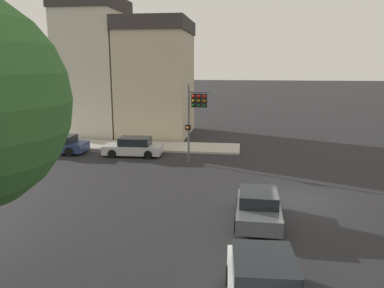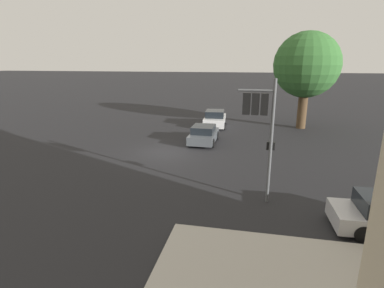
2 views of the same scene
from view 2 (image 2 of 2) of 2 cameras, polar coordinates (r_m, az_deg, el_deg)
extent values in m
plane|color=black|center=(20.69, -4.94, -1.54)|extent=(300.00, 300.00, 0.00)
cylinder|color=#4C3823|center=(29.47, 20.26, 6.25)|extent=(0.83, 0.83, 3.56)
sphere|color=#33662D|center=(29.16, 21.00, 13.91)|extent=(5.77, 5.77, 5.77)
cylinder|color=#515456|center=(13.09, 14.80, 0.13)|extent=(0.14, 0.14, 5.39)
cylinder|color=#515456|center=(12.72, 12.14, 9.94)|extent=(0.19, 1.47, 0.10)
cube|color=black|center=(12.77, 13.65, 7.38)|extent=(0.32, 0.32, 0.90)
sphere|color=red|center=(12.92, 13.77, 8.81)|extent=(0.20, 0.20, 0.20)
sphere|color=#99660F|center=(12.96, 13.68, 7.50)|extent=(0.20, 0.20, 0.20)
sphere|color=#0F511E|center=(13.00, 13.60, 6.19)|extent=(0.20, 0.20, 0.20)
cube|color=black|center=(12.79, 12.00, 7.49)|extent=(0.32, 0.32, 0.90)
sphere|color=red|center=(12.94, 12.13, 8.92)|extent=(0.20, 0.20, 0.20)
sphere|color=#99660F|center=(12.97, 12.05, 7.60)|extent=(0.20, 0.20, 0.20)
sphere|color=#0F511E|center=(13.02, 11.98, 6.30)|extent=(0.20, 0.20, 0.20)
cube|color=black|center=(12.81, 10.35, 7.59)|extent=(0.32, 0.32, 0.90)
sphere|color=red|center=(12.96, 10.49, 9.01)|extent=(0.20, 0.20, 0.20)
sphere|color=#99660F|center=(13.00, 10.42, 7.70)|extent=(0.20, 0.20, 0.20)
sphere|color=#0F511E|center=(13.04, 10.36, 6.40)|extent=(0.20, 0.20, 0.20)
cube|color=black|center=(13.31, 14.76, -0.32)|extent=(0.24, 0.36, 0.35)
sphere|color=orange|center=(13.44, 14.77, -0.16)|extent=(0.18, 0.18, 0.18)
cube|color=#4C5156|center=(22.94, 2.25, 1.50)|extent=(3.85, 1.89, 0.64)
cube|color=black|center=(22.66, 2.20, 2.84)|extent=(2.01, 1.65, 0.53)
cylinder|color=black|center=(24.27, 0.74, 1.88)|extent=(0.65, 0.23, 0.64)
cylinder|color=black|center=(23.99, 4.78, 1.66)|extent=(0.65, 0.23, 0.64)
cylinder|color=black|center=(22.03, -0.51, 0.45)|extent=(0.65, 0.23, 0.64)
cylinder|color=black|center=(21.72, 3.93, 0.19)|extent=(0.65, 0.23, 0.64)
cube|color=silver|center=(28.81, 4.39, 4.49)|extent=(4.10, 2.15, 0.77)
cube|color=black|center=(28.53, 4.39, 5.79)|extent=(2.17, 1.81, 0.61)
cylinder|color=black|center=(30.14, 2.82, 4.53)|extent=(0.62, 0.25, 0.60)
cylinder|color=black|center=(30.03, 6.28, 4.41)|extent=(0.62, 0.25, 0.60)
cylinder|color=black|center=(27.72, 2.32, 3.56)|extent=(0.62, 0.25, 0.60)
cylinder|color=black|center=(27.60, 6.08, 3.43)|extent=(0.62, 0.25, 0.60)
cylinder|color=black|center=(13.69, 27.47, -11.20)|extent=(0.24, 0.63, 0.62)
cylinder|color=black|center=(12.28, 29.81, -14.65)|extent=(0.24, 0.63, 0.62)
camera|label=1|loc=(37.50, 7.60, 16.38)|focal=35.00mm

